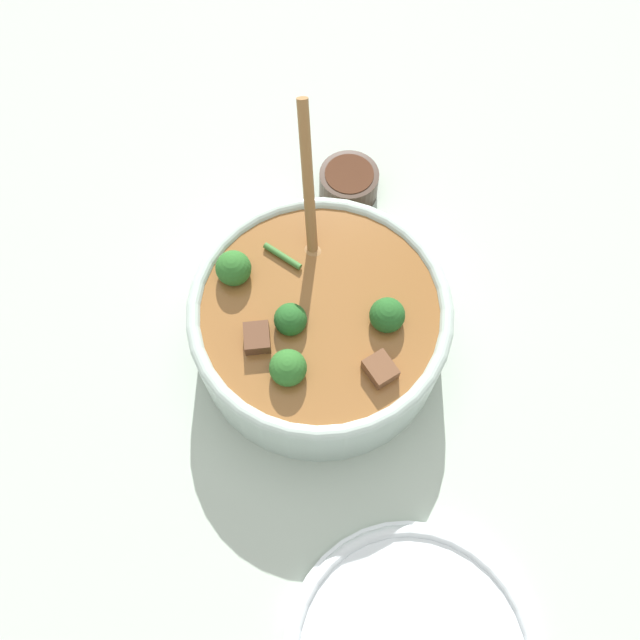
{
  "coord_description": "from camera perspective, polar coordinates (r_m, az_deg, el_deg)",
  "views": [
    {
      "loc": [
        -0.12,
        0.27,
        0.7
      ],
      "look_at": [
        0.0,
        0.0,
        0.07
      ],
      "focal_mm": 35.0,
      "sensor_mm": 36.0,
      "label": 1
    }
  ],
  "objects": [
    {
      "name": "stew_bowl",
      "position": [
        0.7,
        -0.03,
        -0.27
      ],
      "size": [
        0.29,
        0.29,
        0.25
      ],
      "color": "#B2C6BC",
      "rests_on": "ground_plane"
    },
    {
      "name": "condiment_bowl",
      "position": [
        0.85,
        2.65,
        12.47
      ],
      "size": [
        0.08,
        0.08,
        0.04
      ],
      "color": "black",
      "rests_on": "ground_plane"
    },
    {
      "name": "ground_plane",
      "position": [
        0.76,
        -0.0,
        -2.08
      ],
      "size": [
        4.0,
        4.0,
        0.0
      ],
      "primitive_type": "plane",
      "color": "#ADBCAD"
    }
  ]
}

